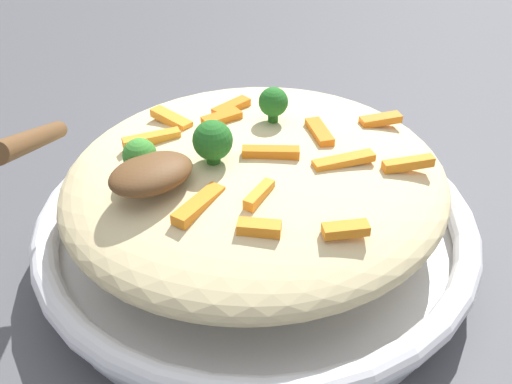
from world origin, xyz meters
TOP-DOWN VIEW (x-y plane):
  - ground_plane at (0.00, 0.00)m, footprint 2.40×2.40m
  - serving_bowl at (0.00, 0.00)m, footprint 0.33×0.33m
  - pasta_mound at (0.00, 0.00)m, footprint 0.28×0.27m
  - carrot_piece_0 at (0.00, -0.04)m, footprint 0.03×0.01m
  - carrot_piece_1 at (0.05, 0.07)m, footprint 0.03×0.03m
  - carrot_piece_2 at (-0.10, 0.02)m, footprint 0.03×0.02m
  - carrot_piece_3 at (0.00, 0.02)m, footprint 0.04×0.03m
  - carrot_piece_4 at (0.05, -0.05)m, footprint 0.04×0.02m
  - carrot_piece_5 at (0.03, -0.07)m, footprint 0.02×0.04m
  - carrot_piece_6 at (-0.07, 0.07)m, footprint 0.04×0.02m
  - carrot_piece_7 at (-0.02, -0.06)m, footprint 0.03×0.02m
  - carrot_piece_8 at (-0.04, 0.05)m, footprint 0.04×0.02m
  - carrot_piece_9 at (0.03, 0.05)m, footprint 0.03×0.02m
  - carrot_piece_10 at (0.07, 0.03)m, footprint 0.04×0.03m
  - carrot_piece_11 at (0.01, 0.10)m, footprint 0.03×0.02m
  - carrot_piece_12 at (-0.05, 0.01)m, footprint 0.02×0.04m
  - broccoli_floret_0 at (0.03, -0.00)m, footprint 0.03×0.03m
  - broccoli_floret_1 at (0.08, -0.02)m, footprint 0.02×0.02m
  - broccoli_floret_2 at (-0.03, -0.02)m, footprint 0.02×0.02m
  - serving_spoon at (0.10, -0.01)m, footprint 0.13×0.13m

SIDE VIEW (x-z plane):
  - ground_plane at x=0.00m, z-range 0.00..0.00m
  - serving_bowl at x=0.00m, z-range 0.00..0.05m
  - pasta_mound at x=0.00m, z-range 0.04..0.10m
  - carrot_piece_2 at x=-0.10m, z-range 0.09..0.10m
  - carrot_piece_11 at x=0.01m, z-range 0.09..0.10m
  - carrot_piece_6 at x=-0.07m, z-range 0.09..0.10m
  - carrot_piece_1 at x=0.05m, z-range 0.09..0.10m
  - carrot_piece_10 at x=0.07m, z-range 0.09..0.10m
  - carrot_piece_5 at x=0.03m, z-range 0.10..0.10m
  - carrot_piece_4 at x=0.05m, z-range 0.10..0.10m
  - carrot_piece_7 at x=-0.02m, z-range 0.10..0.11m
  - carrot_piece_9 at x=0.03m, z-range 0.10..0.11m
  - carrot_piece_8 at x=-0.04m, z-range 0.10..0.10m
  - carrot_piece_0 at x=0.00m, z-range 0.10..0.11m
  - carrot_piece_12 at x=-0.05m, z-range 0.10..0.11m
  - carrot_piece_3 at x=0.00m, z-range 0.10..0.11m
  - broccoli_floret_1 at x=0.08m, z-range 0.10..0.12m
  - broccoli_floret_2 at x=-0.03m, z-range 0.10..0.13m
  - broccoli_floret_0 at x=0.03m, z-range 0.10..0.13m
  - serving_spoon at x=0.10m, z-range 0.08..0.16m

